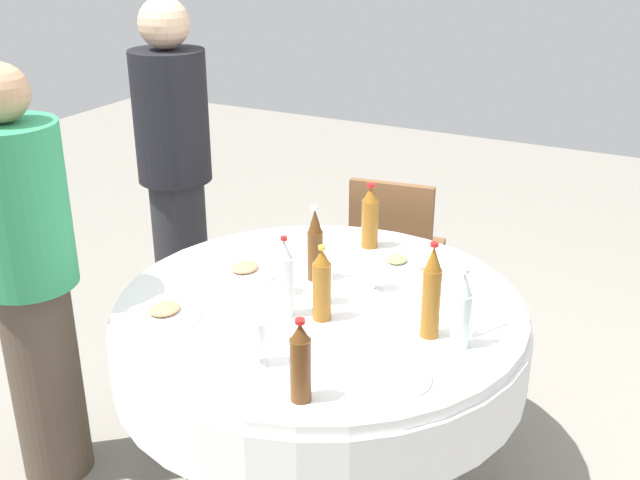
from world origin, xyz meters
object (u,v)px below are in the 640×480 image
(bottle_clear_front, at_px, (285,279))
(bottle_clear_right, at_px, (462,311))
(wine_glass_front, at_px, (277,268))
(chair_near, at_px, (395,245))
(wine_glass_near, at_px, (259,333))
(bottle_amber_south, at_px, (370,218))
(bottle_amber_west, at_px, (322,285))
(wine_glass_left, at_px, (375,266))
(plate_mid, at_px, (397,263))
(person_south, at_px, (175,174))
(plate_north, at_px, (245,271))
(plate_far, at_px, (165,312))
(bottle_amber_outer, at_px, (431,293))
(bottle_brown_near, at_px, (315,246))
(bottle_brown_left, at_px, (300,363))
(plate_east, at_px, (391,375))
(person_right, at_px, (29,278))
(dining_table, at_px, (320,337))
(wine_glass_west, at_px, (324,277))

(bottle_clear_front, bearing_deg, bottle_clear_right, 97.71)
(wine_glass_front, height_order, chair_near, wine_glass_front)
(wine_glass_near, bearing_deg, bottle_amber_south, -175.90)
(bottle_amber_west, relative_size, wine_glass_left, 2.07)
(plate_mid, xyz_separation_m, person_south, (-0.16, -1.18, 0.14))
(plate_north, relative_size, plate_far, 0.98)
(bottle_amber_outer, xyz_separation_m, bottle_brown_near, (-0.20, -0.53, -0.02))
(bottle_brown_left, height_order, plate_east, bottle_brown_left)
(bottle_brown_near, distance_m, wine_glass_near, 0.62)
(wine_glass_left, relative_size, plate_east, 0.53)
(wine_glass_front, distance_m, plate_north, 0.23)
(plate_north, bearing_deg, wine_glass_near, 36.68)
(bottle_amber_west, xyz_separation_m, wine_glass_front, (-0.09, -0.23, -0.02))
(bottle_amber_outer, height_order, plate_north, bottle_amber_outer)
(plate_far, bearing_deg, person_right, -75.63)
(wine_glass_front, xyz_separation_m, plate_north, (-0.09, -0.20, -0.09))
(plate_mid, bearing_deg, wine_glass_near, -6.66)
(bottle_brown_near, height_order, wine_glass_near, bottle_brown_near)
(wine_glass_front, height_order, plate_east, wine_glass_front)
(bottle_clear_right, height_order, wine_glass_front, bottle_clear_right)
(bottle_brown_left, xyz_separation_m, chair_near, (-1.62, -0.37, -0.34))
(dining_table, relative_size, person_south, 0.88)
(bottle_clear_front, xyz_separation_m, bottle_brown_left, (0.41, 0.29, -0.02))
(bottle_clear_right, relative_size, bottle_clear_front, 0.93)
(bottle_clear_front, relative_size, wine_glass_near, 1.94)
(wine_glass_near, xyz_separation_m, plate_east, (-0.11, 0.39, -0.10))
(wine_glass_left, bearing_deg, bottle_amber_west, -14.14)
(bottle_brown_near, xyz_separation_m, wine_glass_left, (-0.02, 0.24, -0.04))
(bottle_amber_west, height_order, bottle_brown_left, bottle_amber_west)
(bottle_amber_south, height_order, bottle_amber_west, bottle_amber_south)
(bottle_brown_near, relative_size, wine_glass_left, 2.23)
(wine_glass_west, relative_size, person_south, 0.08)
(dining_table, height_order, wine_glass_west, wine_glass_west)
(plate_far, xyz_separation_m, chair_near, (-1.41, 0.28, -0.23))
(bottle_amber_outer, relative_size, wine_glass_left, 2.54)
(dining_table, height_order, wine_glass_left, wine_glass_left)
(person_south, bearing_deg, wine_glass_west, -89.74)
(wine_glass_west, relative_size, plate_mid, 0.70)
(bottle_clear_right, xyz_separation_m, person_south, (-0.63, -1.59, 0.02))
(bottle_clear_right, height_order, bottle_amber_west, bottle_clear_right)
(bottle_brown_left, bearing_deg, plate_east, 139.99)
(bottle_clear_right, distance_m, wine_glass_front, 0.70)
(person_south, relative_size, chair_near, 1.94)
(plate_east, bearing_deg, wine_glass_near, -73.62)
(dining_table, xyz_separation_m, wine_glass_front, (0.01, -0.17, 0.25))
(plate_east, relative_size, plate_mid, 1.21)
(bottle_amber_south, xyz_separation_m, wine_glass_front, (0.54, -0.12, -0.03))
(bottle_clear_right, xyz_separation_m, wine_glass_left, (-0.24, -0.40, -0.03))
(bottle_brown_near, xyz_separation_m, person_right, (0.62, -0.81, -0.05))
(plate_north, xyz_separation_m, person_south, (-0.50, -0.70, 0.14))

